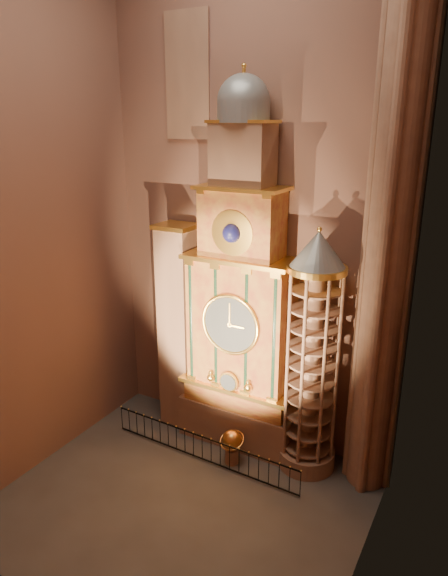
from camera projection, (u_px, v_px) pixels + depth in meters
The scene contains 11 objects.
floor at pixel (183, 501), 20.78m from camera, with size 14.00×14.00×0.00m, color #383330.
wall_back at pixel (253, 209), 22.35m from camera, with size 22.00×22.00×0.00m, color brown.
wall_left at pixel (31, 217), 20.61m from camera, with size 22.00×22.00×0.00m, color brown.
wall_right at pixel (385, 261), 14.12m from camera, with size 22.00×22.00×0.00m, color brown.
astronomical_clock at pixel (241, 310), 22.83m from camera, with size 5.60×2.41×16.70m.
portrait_tower at pixel (179, 327), 24.89m from camera, with size 1.80×1.60×10.20m.
stair_turret at pixel (312, 357), 21.43m from camera, with size 2.50×2.50×10.80m.
gothic_pier at pixel (391, 227), 18.69m from camera, with size 2.04×2.04×22.00m.
stained_glass_window at pixel (187, 76), 22.05m from camera, with size 2.20×0.14×5.20m.
celestial_globe at pixel (232, 444), 22.85m from camera, with size 1.23×1.18×1.62m.
iron_railing at pixel (202, 448), 23.05m from camera, with size 9.48×0.31×1.23m.
Camera 1 is at (9.78, -14.09, 14.67)m, focal length 32.00 mm.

